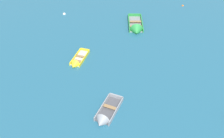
{
  "coord_description": "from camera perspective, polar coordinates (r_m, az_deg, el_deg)",
  "views": [
    {
      "loc": [
        -3.15,
        3.58,
        15.79
      ],
      "look_at": [
        0.0,
        22.82,
        0.15
      ],
      "focal_mm": 42.0,
      "sensor_mm": 36.0,
      "label": 1
    }
  ],
  "objects": [
    {
      "name": "rowboat_yellow_back_row_center",
      "position": [
        26.06,
        -7.75,
        1.42
      ],
      "size": [
        2.32,
        3.3,
        0.96
      ],
      "color": "beige",
      "rests_on": "ground_plane"
    },
    {
      "name": "mooring_buoy_between_boats_left",
      "position": [
        35.47,
        -10.35,
        11.67
      ],
      "size": [
        0.38,
        0.38,
        0.38
      ],
      "primitive_type": "sphere",
      "color": "silver",
      "rests_on": "ground_plane"
    },
    {
      "name": "rowboat_green_far_back",
      "position": [
        31.38,
        5.27,
        8.79
      ],
      "size": [
        2.35,
        4.81,
        1.52
      ],
      "color": "gray",
      "rests_on": "ground_plane"
    },
    {
      "name": "mooring_buoy_central",
      "position": [
        38.41,
        15.14,
        13.14
      ],
      "size": [
        0.29,
        0.29,
        0.29
      ],
      "primitive_type": "sphere",
      "color": "orange",
      "rests_on": "ground_plane"
    },
    {
      "name": "rowboat_grey_far_left",
      "position": [
        20.65,
        -1.64,
        -10.4
      ],
      "size": [
        2.86,
        3.54,
        1.17
      ],
      "color": "#4C4C51",
      "rests_on": "ground_plane"
    }
  ]
}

